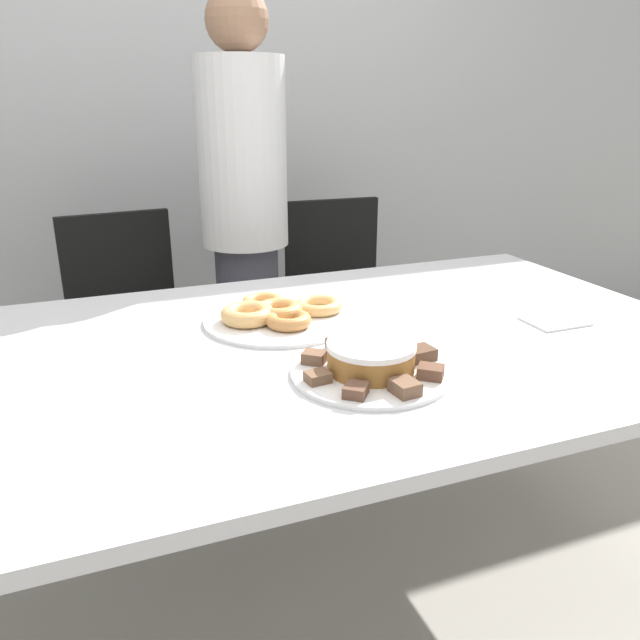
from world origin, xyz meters
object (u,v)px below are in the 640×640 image
at_px(person_standing, 245,223).
at_px(office_chair_right, 343,320).
at_px(napkin, 555,321).
at_px(plate_cake, 371,372).
at_px(plate_donuts, 279,319).
at_px(frosted_cake, 371,356).
at_px(office_chair_left, 134,348).

xyz_separation_m(person_standing, office_chair_right, (0.41, 0.07, -0.44)).
bearing_deg(napkin, plate_cake, -168.50).
bearing_deg(office_chair_right, plate_cake, -108.73).
height_order(plate_donuts, frosted_cake, frosted_cake).
height_order(office_chair_left, plate_cake, office_chair_left).
xyz_separation_m(plate_donuts, frosted_cake, (0.08, -0.37, 0.03)).
bearing_deg(plate_cake, office_chair_left, 107.82).
bearing_deg(office_chair_left, office_chair_right, -6.41).
bearing_deg(person_standing, plate_donuts, -98.74).
distance_m(plate_cake, plate_donuts, 0.37).
distance_m(person_standing, napkin, 1.13).
distance_m(office_chair_right, plate_donuts, 1.02).
relative_size(office_chair_left, plate_cake, 2.77).
bearing_deg(office_chair_left, person_standing, -15.47).
height_order(person_standing, plate_donuts, person_standing).
relative_size(office_chair_right, napkin, 6.31).
height_order(office_chair_left, frosted_cake, office_chair_left).
distance_m(office_chair_right, plate_cake, 1.30).
xyz_separation_m(office_chair_left, office_chair_right, (0.83, 0.00, 0.00)).
height_order(plate_cake, plate_donuts, same).
xyz_separation_m(office_chair_left, plate_cake, (0.38, -1.17, 0.34)).
distance_m(plate_cake, napkin, 0.57).
xyz_separation_m(plate_cake, frosted_cake, (-0.00, 0.00, 0.03)).
distance_m(person_standing, plate_cake, 1.11).
distance_m(person_standing, frosted_cake, 1.11).
xyz_separation_m(person_standing, frosted_cake, (-0.04, -1.11, -0.07)).
relative_size(plate_cake, frosted_cake, 1.81).
bearing_deg(plate_cake, frosted_cake, 180.00).
height_order(office_chair_right, napkin, office_chair_right).
distance_m(frosted_cake, napkin, 0.57).
relative_size(office_chair_right, plate_donuts, 2.40).
bearing_deg(plate_cake, person_standing, 87.98).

